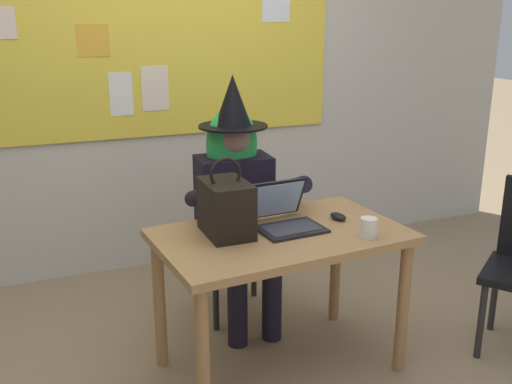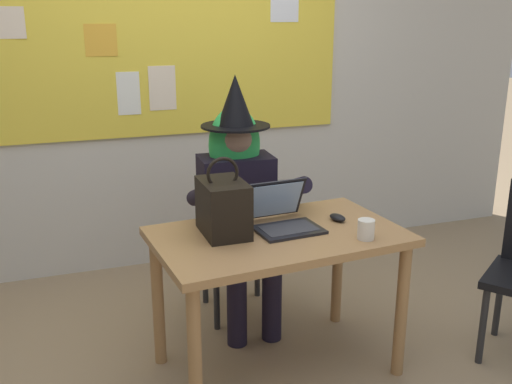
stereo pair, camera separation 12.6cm
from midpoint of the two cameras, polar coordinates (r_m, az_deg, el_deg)
name	(u,v)px [view 2 (the right image)]	position (r m, az deg, el deg)	size (l,w,h in m)	color
wall_back_bulletin	(171,62)	(4.12, -7.39, 12.43)	(5.77, 1.77, 2.85)	beige
desk_main	(278,253)	(2.86, 3.46, -5.96)	(1.24, 0.80, 0.74)	#A37547
chair_at_desk	(234,229)	(3.54, -1.10, -3.65)	(0.45, 0.45, 0.91)	#4C1E19
person_costumed	(239,190)	(3.33, -0.60, 0.23)	(0.62, 0.67, 1.44)	black
laptop	(283,217)	(2.88, 3.93, -2.50)	(0.34, 0.35, 0.22)	black
computer_mouse	(338,218)	(3.01, 9.15, -2.48)	(0.06, 0.10, 0.03)	black
handbag	(223,207)	(2.77, -1.91, -1.48)	(0.20, 0.30, 0.38)	black
coffee_mug	(366,229)	(2.79, 11.97, -3.60)	(0.08, 0.08, 0.10)	silver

